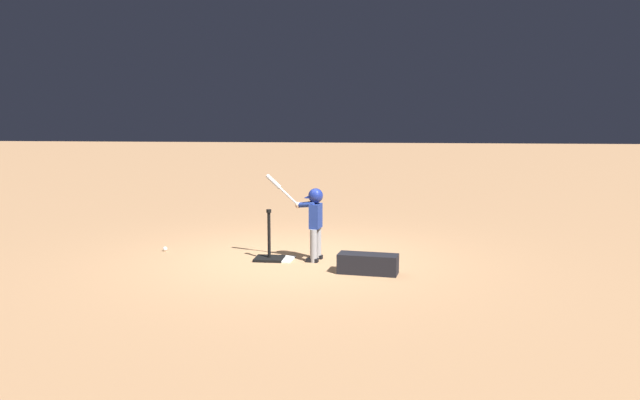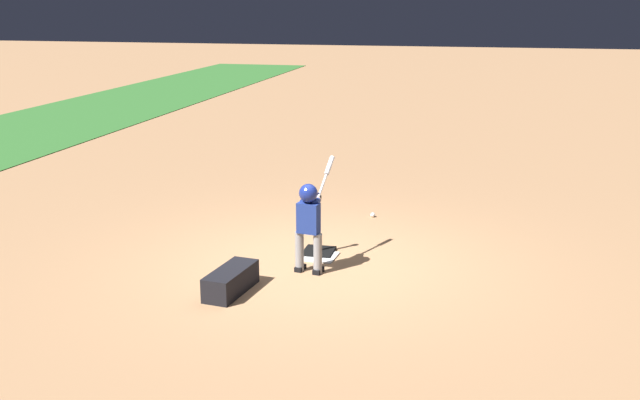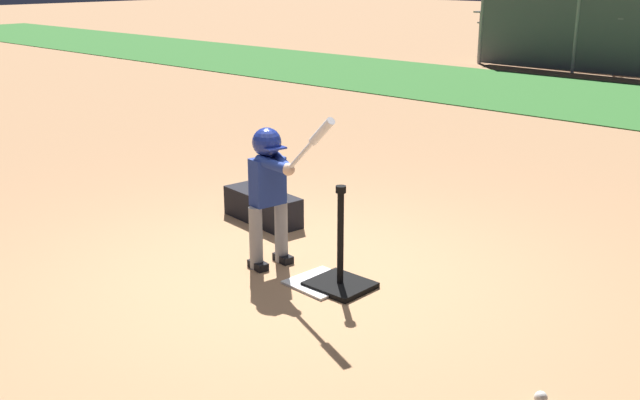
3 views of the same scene
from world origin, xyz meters
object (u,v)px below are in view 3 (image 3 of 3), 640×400
Objects in this scene: equipment_bag at (263,207)px; bleachers_far_left at (563,39)px; batting_tee at (340,274)px; baseball at (541,398)px; batter_child at (270,180)px.

bleachers_far_left is at bearing 111.66° from equipment_bag.
baseball is (1.83, -0.43, -0.07)m from batting_tee.
bleachers_far_left is (-4.84, 13.73, 0.51)m from batting_tee.
bleachers_far_left is at bearing 115.24° from baseball.
batter_child is 2.64m from baseball.
batting_tee reaches higher than baseball.
equipment_bag is at bearing 140.48° from batter_child.
batter_child is 0.34× the size of bleachers_far_left.
equipment_bag is at bearing 156.75° from batting_tee.
batting_tee is at bearing 4.13° from batter_child.
equipment_bag is (-3.39, 1.09, 0.10)m from baseball.
batting_tee is 14.57m from bleachers_far_left.
baseball is at bearing -13.13° from batting_tee.
equipment_bag is (3.29, -13.07, -0.49)m from bleachers_far_left.
baseball is at bearing -10.38° from equipment_bag.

